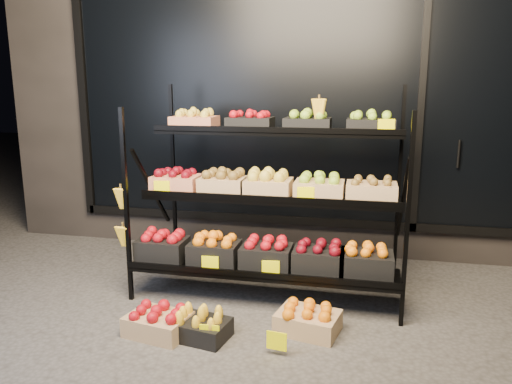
% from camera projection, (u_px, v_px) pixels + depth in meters
% --- Properties ---
extents(ground, '(24.00, 24.00, 0.00)m').
position_uv_depth(ground, '(253.00, 323.00, 3.55)').
color(ground, '#514F4C').
rests_on(ground, ground).
extents(building, '(6.00, 2.08, 3.50)m').
position_uv_depth(building, '(303.00, 76.00, 5.65)').
color(building, '#2D2826').
rests_on(building, ground).
extents(display_rack, '(2.18, 1.02, 1.67)m').
position_uv_depth(display_rack, '(268.00, 197.00, 3.96)').
color(display_rack, black).
rests_on(display_rack, ground).
extents(tag_floor_a, '(0.13, 0.01, 0.12)m').
position_uv_depth(tag_floor_a, '(210.00, 339.00, 3.20)').
color(tag_floor_a, '#FFF800').
rests_on(tag_floor_a, ground).
extents(tag_floor_b, '(0.13, 0.01, 0.12)m').
position_uv_depth(tag_floor_b, '(277.00, 347.00, 3.11)').
color(tag_floor_b, '#FFF800').
rests_on(tag_floor_b, ground).
extents(floor_crate_left, '(0.46, 0.37, 0.20)m').
position_uv_depth(floor_crate_left, '(158.00, 321.00, 3.37)').
color(floor_crate_left, tan).
rests_on(floor_crate_left, ground).
extents(floor_crate_midleft, '(0.41, 0.33, 0.19)m').
position_uv_depth(floor_crate_midleft, '(201.00, 325.00, 3.32)').
color(floor_crate_midleft, black).
rests_on(floor_crate_midleft, ground).
extents(floor_crate_midright, '(0.46, 0.38, 0.21)m').
position_uv_depth(floor_crate_midright, '(308.00, 319.00, 3.40)').
color(floor_crate_midright, tan).
rests_on(floor_crate_midright, ground).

